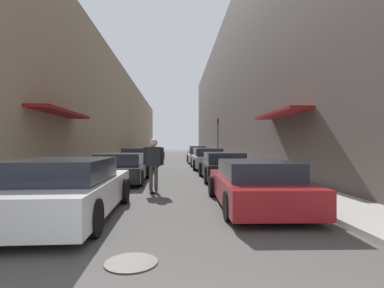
% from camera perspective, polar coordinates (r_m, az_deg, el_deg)
% --- Properties ---
extents(ground, '(142.47, 142.47, 0.00)m').
position_cam_1_polar(ground, '(27.40, -3.30, -3.37)').
color(ground, '#4C4947').
extents(curb_strip_left, '(1.80, 64.76, 0.12)m').
position_cam_1_polar(curb_strip_left, '(34.14, -10.27, -2.63)').
color(curb_strip_left, '#A3A099').
rests_on(curb_strip_left, ground).
extents(curb_strip_right, '(1.80, 64.76, 0.12)m').
position_cam_1_polar(curb_strip_right, '(34.10, 3.79, -2.63)').
color(curb_strip_right, '#A3A099').
rests_on(curb_strip_right, ground).
extents(building_row_left, '(4.90, 64.76, 9.21)m').
position_cam_1_polar(building_row_left, '(34.72, -15.04, 4.92)').
color(building_row_left, tan).
rests_on(building_row_left, ground).
extents(building_row_right, '(4.90, 64.76, 14.68)m').
position_cam_1_polar(building_row_right, '(35.01, 8.57, 9.39)').
color(building_row_right, '#564C47').
rests_on(building_row_right, ground).
extents(parked_car_left_0, '(2.06, 4.77, 1.26)m').
position_cam_1_polar(parked_car_left_0, '(6.98, -22.58, -7.89)').
color(parked_car_left_0, silver).
rests_on(parked_car_left_0, ground).
extents(parked_car_left_1, '(2.08, 4.43, 1.20)m').
position_cam_1_polar(parked_car_left_1, '(12.76, -13.32, -4.50)').
color(parked_car_left_1, black).
rests_on(parked_car_left_1, ground).
extents(parked_car_left_2, '(1.88, 4.08, 1.36)m').
position_cam_1_polar(parked_car_left_2, '(17.84, -10.28, -3.05)').
color(parked_car_left_2, '#B7B7BC').
rests_on(parked_car_left_2, ground).
extents(parked_car_left_3, '(1.88, 4.34, 1.31)m').
position_cam_1_polar(parked_car_left_3, '(23.09, -8.64, -2.43)').
color(parked_car_left_3, silver).
rests_on(parked_car_left_3, ground).
extents(parked_car_left_4, '(1.88, 4.52, 1.25)m').
position_cam_1_polar(parked_car_left_4, '(29.03, -7.54, -1.98)').
color(parked_car_left_4, silver).
rests_on(parked_car_left_4, ground).
extents(parked_car_left_5, '(2.00, 4.83, 1.20)m').
position_cam_1_polar(parked_car_left_5, '(34.34, -7.05, -1.71)').
color(parked_car_left_5, '#232326').
rests_on(parked_car_left_5, ground).
extents(parked_car_right_0, '(2.00, 4.71, 1.16)m').
position_cam_1_polar(parked_car_right_0, '(7.78, 11.90, -7.45)').
color(parked_car_right_0, maroon).
rests_on(parked_car_right_0, ground).
extents(parked_car_right_1, '(1.90, 4.68, 1.22)m').
position_cam_1_polar(parked_car_right_1, '(13.35, 5.89, -4.24)').
color(parked_car_right_1, black).
rests_on(parked_car_right_1, ground).
extents(parked_car_right_2, '(2.00, 4.78, 1.32)m').
position_cam_1_polar(parked_car_right_2, '(19.37, 2.90, -2.82)').
color(parked_car_right_2, '#B7B7BC').
rests_on(parked_car_right_2, ground).
extents(parked_car_right_3, '(2.09, 4.49, 1.29)m').
position_cam_1_polar(parked_car_right_3, '(25.42, 1.45, -2.24)').
color(parked_car_right_3, silver).
rests_on(parked_car_right_3, ground).
extents(parked_car_right_4, '(1.95, 4.62, 1.40)m').
position_cam_1_polar(parked_car_right_4, '(31.18, 0.97, -1.76)').
color(parked_car_right_4, '#232326').
rests_on(parked_car_right_4, ground).
extents(skateboarder, '(0.67, 0.78, 1.75)m').
position_cam_1_polar(skateboarder, '(9.84, -7.34, -2.94)').
color(skateboarder, black).
rests_on(skateboarder, ground).
extents(manhole_cover, '(0.70, 0.70, 0.02)m').
position_cam_1_polar(manhole_cover, '(4.30, -11.50, -21.26)').
color(manhole_cover, '#332D28').
rests_on(manhole_cover, ground).
extents(traffic_light, '(0.16, 0.22, 3.86)m').
position_cam_1_polar(traffic_light, '(27.66, 4.96, 1.79)').
color(traffic_light, '#2D2D2D').
rests_on(traffic_light, curb_strip_right).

